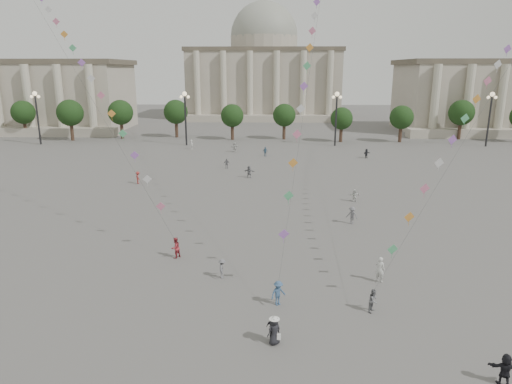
{
  "coord_description": "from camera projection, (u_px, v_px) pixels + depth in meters",
  "views": [
    {
      "loc": [
        1.63,
        -21.41,
        14.87
      ],
      "look_at": [
        0.71,
        12.0,
        5.86
      ],
      "focal_mm": 32.0,
      "sensor_mm": 36.0,
      "label": 1
    }
  ],
  "objects": [
    {
      "name": "ground",
      "position": [
        237.0,
        354.0,
        24.58
      ],
      "size": [
        360.0,
        360.0,
        0.0
      ],
      "primitive_type": "plane",
      "color": "#53504E",
      "rests_on": "ground"
    },
    {
      "name": "hall_central",
      "position": [
        264.0,
        71.0,
        145.59
      ],
      "size": [
        48.3,
        34.3,
        35.5
      ],
      "color": "#A49C89",
      "rests_on": "ground"
    },
    {
      "name": "tree_row",
      "position": [
        261.0,
        115.0,
        98.46
      ],
      "size": [
        137.12,
        5.12,
        8.0
      ],
      "color": "#322219",
      "rests_on": "ground"
    },
    {
      "name": "lamp_post_far_west",
      "position": [
        36.0,
        108.0,
        91.42
      ],
      "size": [
        2.0,
        0.9,
        10.65
      ],
      "color": "#262628",
      "rests_on": "ground"
    },
    {
      "name": "lamp_post_mid_west",
      "position": [
        185.0,
        108.0,
        90.62
      ],
      "size": [
        2.0,
        0.9,
        10.65
      ],
      "color": "#262628",
      "rests_on": "ground"
    },
    {
      "name": "lamp_post_mid_east",
      "position": [
        336.0,
        109.0,
        89.83
      ],
      "size": [
        2.0,
        0.9,
        10.65
      ],
      "color": "#262628",
      "rests_on": "ground"
    },
    {
      "name": "lamp_post_far_east",
      "position": [
        490.0,
        109.0,
        89.03
      ],
      "size": [
        2.0,
        0.9,
        10.65
      ],
      "color": "#262628",
      "rests_on": "ground"
    },
    {
      "name": "person_crowd_0",
      "position": [
        265.0,
        152.0,
        80.51
      ],
      "size": [
        1.04,
        0.77,
        1.64
      ],
      "primitive_type": "imported",
      "rotation": [
        0.0,
        0.0,
        0.44
      ],
      "color": "#345775",
      "rests_on": "ground"
    },
    {
      "name": "person_crowd_3",
      "position": [
        505.0,
        370.0,
        22.05
      ],
      "size": [
        1.6,
        0.85,
        1.65
      ],
      "primitive_type": "imported",
      "rotation": [
        0.0,
        0.0,
        2.89
      ],
      "color": "black",
      "rests_on": "ground"
    },
    {
      "name": "person_crowd_4",
      "position": [
        235.0,
        147.0,
        84.7
      ],
      "size": [
        1.64,
        1.36,
        1.76
      ],
      "primitive_type": "imported",
      "rotation": [
        0.0,
        0.0,
        3.75
      ],
      "color": "#B9BAB5",
      "rests_on": "ground"
    },
    {
      "name": "person_crowd_6",
      "position": [
        352.0,
        215.0,
        45.16
      ],
      "size": [
        1.33,
        1.15,
        1.78
      ],
      "primitive_type": "imported",
      "rotation": [
        0.0,
        0.0,
        5.75
      ],
      "color": "slate",
      "rests_on": "ground"
    },
    {
      "name": "person_crowd_7",
      "position": [
        355.0,
        195.0,
        52.82
      ],
      "size": [
        1.37,
        0.45,
        1.48
      ],
      "primitive_type": "imported",
      "rotation": [
        0.0,
        0.0,
        3.13
      ],
      "color": "silver",
      "rests_on": "ground"
    },
    {
      "name": "person_crowd_9",
      "position": [
        366.0,
        153.0,
        78.75
      ],
      "size": [
        1.51,
        1.23,
        1.62
      ],
      "primitive_type": "imported",
      "rotation": [
        0.0,
        0.0,
        0.59
      ],
      "color": "black",
      "rests_on": "ground"
    },
    {
      "name": "person_crowd_10",
      "position": [
        192.0,
        144.0,
        87.54
      ],
      "size": [
        0.48,
        0.69,
        1.82
      ],
      "primitive_type": "imported",
      "rotation": [
        0.0,
        0.0,
        1.63
      ],
      "color": "silver",
      "rests_on": "ground"
    },
    {
      "name": "person_crowd_12",
      "position": [
        249.0,
        172.0,
        64.5
      ],
      "size": [
        1.65,
        0.87,
        1.7
      ],
      "primitive_type": "imported",
      "rotation": [
        0.0,
        0.0,
        2.9
      ],
      "color": "slate",
      "rests_on": "ground"
    },
    {
      "name": "person_crowd_13",
      "position": [
        380.0,
        269.0,
        32.79
      ],
      "size": [
        0.83,
        0.78,
        1.91
      ],
      "primitive_type": "imported",
      "rotation": [
        0.0,
        0.0,
        2.53
      ],
      "color": "silver",
      "rests_on": "ground"
    },
    {
      "name": "person_crowd_16",
      "position": [
        227.0,
        164.0,
        70.39
      ],
      "size": [
        0.96,
        0.48,
        1.57
      ],
      "primitive_type": "imported",
      "rotation": [
        0.0,
        0.0,
        0.11
      ],
      "color": "slate",
      "rests_on": "ground"
    },
    {
      "name": "person_crowd_17",
      "position": [
        138.0,
        178.0,
        61.14
      ],
      "size": [
        1.12,
        1.23,
        1.66
      ],
      "primitive_type": "imported",
      "rotation": [
        0.0,
        0.0,
        2.17
      ],
      "color": "#9D2E2A",
      "rests_on": "ground"
    },
    {
      "name": "person_crowd_18",
      "position": [
        222.0,
        268.0,
        33.44
      ],
      "size": [
        0.61,
        0.99,
        1.48
      ],
      "primitive_type": "imported",
      "rotation": [
        0.0,
        0.0,
        1.64
      ],
      "color": "slate",
      "rests_on": "ground"
    },
    {
      "name": "tourist_1",
      "position": [
        273.0,
        329.0,
        25.65
      ],
      "size": [
        0.91,
        0.85,
        1.51
      ],
      "primitive_type": "imported",
      "rotation": [
        0.0,
        0.0,
        2.44
      ],
      "color": "black",
      "rests_on": "ground"
    },
    {
      "name": "kite_flyer_0",
      "position": [
        176.0,
        248.0,
        37.0
      ],
      "size": [
        1.03,
        1.07,
        1.73
      ],
      "primitive_type": "imported",
      "rotation": [
        0.0,
        0.0,
        4.07
      ],
      "color": "maroon",
      "rests_on": "ground"
    },
    {
      "name": "kite_flyer_1",
      "position": [
        278.0,
        293.0,
        29.56
      ],
      "size": [
        1.25,
        1.13,
        1.68
      ],
      "primitive_type": "imported",
      "rotation": [
        0.0,
        0.0,
        0.61
      ],
      "color": "#37567C",
      "rests_on": "ground"
    },
    {
      "name": "kite_flyer_2",
      "position": [
        373.0,
        300.0,
        28.76
      ],
      "size": [
        0.91,
        0.94,
        1.53
      ],
      "primitive_type": "imported",
      "rotation": [
        0.0,
        0.0,
        0.92
      ],
      "color": "slate",
      "rests_on": "ground"
    },
    {
      "name": "hat_person",
      "position": [
        274.0,
        330.0,
        25.3
      ],
      "size": [
        0.96,
        0.89,
        1.69
      ],
      "color": "black",
      "rests_on": "ground"
    },
    {
      "name": "kite_train_west",
      "position": [
        42.0,
        4.0,
        51.78
      ],
      "size": [
        34.75,
        38.22,
        64.67
      ],
      "color": "#3F3F3F",
      "rests_on": "ground"
    }
  ]
}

